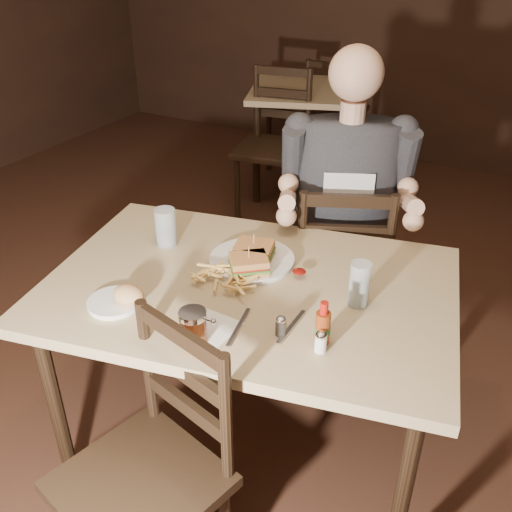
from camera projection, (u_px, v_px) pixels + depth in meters
The scene contains 24 objects.
room_shell at pixel (149, 87), 1.62m from camera, with size 7.00×7.00×7.00m.
main_table at pixel (249, 301), 1.92m from camera, with size 1.49×1.14×0.77m.
bg_table at pixel (307, 100), 4.12m from camera, with size 1.03×1.03×0.77m.
chair_far at pixel (339, 270), 2.54m from camera, with size 0.42×0.47×0.92m, color black, non-canonical shape.
chair_near at pixel (139, 483), 1.60m from camera, with size 0.41×0.45×0.89m, color black, non-canonical shape.
bg_chair_far at pixel (334, 113), 4.65m from camera, with size 0.41×0.45×0.89m, color black, non-canonical shape.
bg_chair_near at pixel (272, 149), 3.80m from camera, with size 0.45×0.50×0.98m, color black, non-canonical shape.
diner at pixel (348, 172), 2.25m from camera, with size 0.55×0.43×0.95m, color #303136, non-canonical shape.
dinner_plate at pixel (252, 261), 2.00m from camera, with size 0.29×0.29×0.02m, color white.
sandwich_left at pixel (254, 246), 1.97m from camera, with size 0.13×0.11×0.11m, color tan, non-canonical shape.
sandwich_right at pixel (249, 259), 1.89m from camera, with size 0.12×0.10×0.10m, color tan, non-canonical shape.
fries_pile at pixel (225, 277), 1.86m from camera, with size 0.25×0.17×0.04m, color #DEB360, non-canonical shape.
ketchup_dollop at pixel (299, 271), 1.91m from camera, with size 0.05×0.05×0.01m, color maroon.
glass_left at pixel (166, 227), 2.08m from camera, with size 0.08×0.08×0.14m, color silver.
glass_right at pixel (359, 284), 1.75m from camera, with size 0.07×0.07×0.15m, color silver.
hot_sauce at pixel (323, 323), 1.59m from camera, with size 0.04×0.04×0.14m, color maroon, non-canonical shape.
salt_shaker at pixel (321, 342), 1.58m from camera, with size 0.03×0.03×0.06m, color white, non-canonical shape.
pepper_shaker at pixel (281, 326), 1.64m from camera, with size 0.03×0.03×0.06m, color #38332D, non-canonical shape.
syrup_dispenser at pixel (193, 327), 1.60m from camera, with size 0.08×0.08×0.10m, color maroon, non-canonical shape.
napkin at pixel (210, 327), 1.68m from camera, with size 0.15×0.14×0.00m, color white.
knife at pixel (238, 327), 1.68m from camera, with size 0.01×0.19×0.00m, color silver.
fork at pixel (291, 327), 1.68m from camera, with size 0.01×0.18×0.01m, color silver.
side_plate at pixel (114, 303), 1.78m from camera, with size 0.16×0.16×0.01m, color white.
bread_roll at pixel (128, 295), 1.76m from camera, with size 0.10×0.08×0.06m, color tan.
Camera 1 is at (1.05, -1.29, 1.81)m, focal length 40.00 mm.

